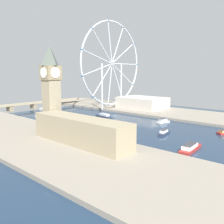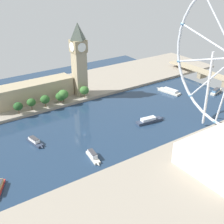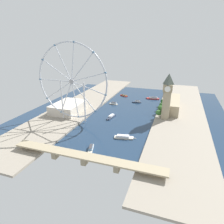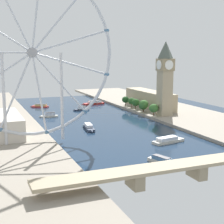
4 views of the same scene
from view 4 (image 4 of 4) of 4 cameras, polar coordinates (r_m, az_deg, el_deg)
name	(u,v)px [view 4 (image 4 of 4)]	position (r m, az deg, el deg)	size (l,w,h in m)	color
ground_plane	(87,117)	(393.88, -4.23, -0.80)	(381.34, 381.34, 0.00)	#1E334C
riverbank_left	(166,110)	(437.28, 9.05, 0.37)	(90.00, 520.00, 3.00)	gray
clock_tower	(165,77)	(383.86, 8.81, 5.72)	(16.48, 16.48, 82.09)	tan
parliament_block	(150,99)	(441.89, 6.28, 2.13)	(22.00, 97.00, 21.36)	tan
tree_row_embankment	(140,104)	(415.05, 4.66, 1.36)	(12.52, 86.59, 14.53)	#513823
ferris_wheel	(32,53)	(270.74, -13.17, 9.49)	(130.67, 3.20, 134.50)	silver
river_bridge	(197,165)	(209.12, 13.96, -8.50)	(193.34, 15.06, 10.17)	tan
tour_boat_0	(40,106)	(470.76, -11.88, 1.00)	(24.51, 16.66, 4.52)	#B22D28
tour_boat_1	(163,161)	(229.85, 8.53, -8.14)	(11.91, 27.76, 5.20)	beige
tour_boat_2	(168,140)	(284.67, 9.35, -4.64)	(33.68, 13.42, 4.88)	beige
tour_boat_3	(89,127)	(328.43, -3.87, -2.57)	(10.20, 32.44, 5.26)	#2D384C
tour_boat_4	(94,103)	(486.89, -3.05, 1.54)	(35.49, 11.53, 5.59)	#B22D28
tour_boat_5	(82,109)	(437.75, -5.09, 0.54)	(23.16, 8.78, 5.18)	#2D384C
tour_boat_6	(49,115)	(397.34, -10.39, -0.51)	(22.89, 7.69, 5.62)	beige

